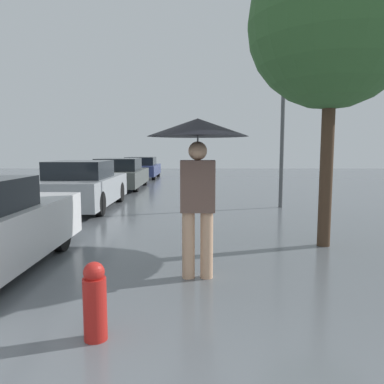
{
  "coord_description": "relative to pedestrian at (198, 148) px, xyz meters",
  "views": [
    {
      "loc": [
        -0.22,
        -1.44,
        1.63
      ],
      "look_at": [
        -0.25,
        3.16,
        1.1
      ],
      "focal_mm": 35.0,
      "sensor_mm": 36.0,
      "label": 1
    }
  ],
  "objects": [
    {
      "name": "street_lamp",
      "position": [
        2.37,
        5.77,
        1.23
      ],
      "size": [
        0.27,
        0.27,
        4.63
      ],
      "color": "#515456",
      "rests_on": "ground_plane"
    },
    {
      "name": "parked_car_farthest",
      "position": [
        -3.0,
        16.31,
        -1.07
      ],
      "size": [
        1.81,
        3.95,
        1.19
      ],
      "color": "navy",
      "rests_on": "ground_plane"
    },
    {
      "name": "pedestrian",
      "position": [
        0.0,
        0.0,
        0.0
      ],
      "size": [
        1.24,
        1.24,
        2.0
      ],
      "color": "tan",
      "rests_on": "ground_plane"
    },
    {
      "name": "fire_hydrant",
      "position": [
        -0.89,
        -1.56,
        -1.29
      ],
      "size": [
        0.2,
        0.2,
        0.68
      ],
      "color": "#B21E19",
      "rests_on": "ground_plane"
    },
    {
      "name": "parked_car_second",
      "position": [
        -3.11,
        5.59,
        -1.02
      ],
      "size": [
        1.71,
        3.99,
        1.31
      ],
      "color": "#9EA3A8",
      "rests_on": "ground_plane"
    },
    {
      "name": "tree",
      "position": [
        2.15,
        1.6,
        1.96
      ],
      "size": [
        2.68,
        2.68,
        4.95
      ],
      "color": "#473323",
      "rests_on": "ground_plane"
    },
    {
      "name": "parked_car_third",
      "position": [
        -3.13,
        10.82,
        -1.06
      ],
      "size": [
        1.9,
        4.14,
        1.25
      ],
      "color": "#4C514C",
      "rests_on": "ground_plane"
    }
  ]
}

